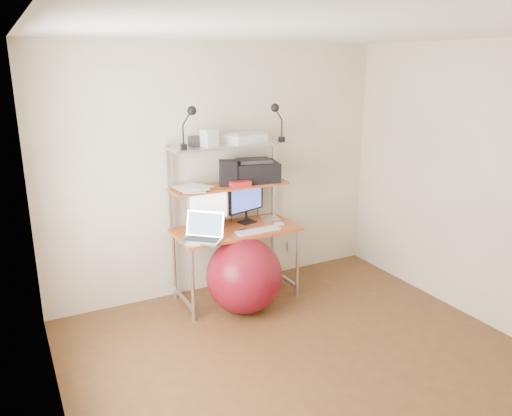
{
  "coord_description": "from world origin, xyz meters",
  "views": [
    {
      "loc": [
        -1.96,
        -2.77,
        2.3
      ],
      "look_at": [
        0.07,
        1.15,
        1.01
      ],
      "focal_mm": 35.0,
      "sensor_mm": 36.0,
      "label": 1
    }
  ],
  "objects_px": {
    "laptop": "(204,234)",
    "monitor_silver": "(208,206)",
    "printer": "(254,171)",
    "monitor_black": "(246,201)",
    "exercise_ball": "(244,276)"
  },
  "relations": [
    {
      "from": "laptop",
      "to": "monitor_silver",
      "type": "bearing_deg",
      "value": 100.86
    },
    {
      "from": "monitor_black",
      "to": "laptop",
      "type": "xyz_separation_m",
      "value": [
        -0.58,
        -0.28,
        -0.17
      ]
    },
    {
      "from": "monitor_silver",
      "to": "exercise_ball",
      "type": "bearing_deg",
      "value": -45.49
    },
    {
      "from": "monitor_silver",
      "to": "printer",
      "type": "bearing_deg",
      "value": 24.75
    },
    {
      "from": "monitor_black",
      "to": "laptop",
      "type": "distance_m",
      "value": 0.66
    },
    {
      "from": "monitor_silver",
      "to": "monitor_black",
      "type": "distance_m",
      "value": 0.43
    },
    {
      "from": "monitor_black",
      "to": "monitor_silver",
      "type": "bearing_deg",
      "value": 168.36
    },
    {
      "from": "monitor_silver",
      "to": "laptop",
      "type": "relative_size",
      "value": 0.95
    },
    {
      "from": "exercise_ball",
      "to": "monitor_black",
      "type": "bearing_deg",
      "value": 61.15
    },
    {
      "from": "printer",
      "to": "laptop",
      "type": "bearing_deg",
      "value": -142.84
    },
    {
      "from": "monitor_black",
      "to": "printer",
      "type": "bearing_deg",
      "value": -1.11
    },
    {
      "from": "monitor_silver",
      "to": "laptop",
      "type": "distance_m",
      "value": 0.34
    },
    {
      "from": "monitor_black",
      "to": "laptop",
      "type": "relative_size",
      "value": 0.98
    },
    {
      "from": "laptop",
      "to": "monitor_black",
      "type": "bearing_deg",
      "value": 67.72
    },
    {
      "from": "monitor_silver",
      "to": "laptop",
      "type": "xyz_separation_m",
      "value": [
        -0.15,
        -0.24,
        -0.18
      ]
    }
  ]
}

